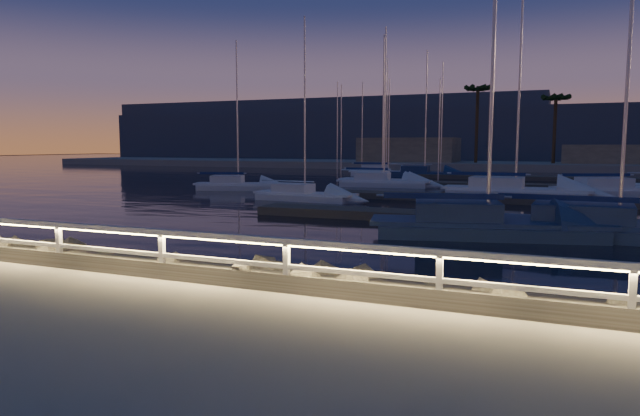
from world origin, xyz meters
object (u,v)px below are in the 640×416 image
at_px(sailboat_k, 617,189).
at_px(sailboat_n, 423,173).
at_px(sailboat_i, 380,180).
at_px(sailboat_m, 381,172).
at_px(sailboat_e, 236,185).
at_px(sailboat_g, 511,190).
at_px(sailboat_b, 481,224).
at_px(sailboat_d, 611,226).
at_px(sailboat_j, 382,182).
at_px(sailboat_f, 302,194).
at_px(guard_rail, 381,260).

xyz_separation_m(sailboat_k, sailboat_n, (-17.24, 17.21, -0.01)).
xyz_separation_m(sailboat_i, sailboat_m, (-4.23, 14.44, 0.00)).
xyz_separation_m(sailboat_e, sailboat_g, (20.12, 1.93, 0.06)).
xyz_separation_m(sailboat_b, sailboat_k, (6.32, 21.50, -0.02)).
relative_size(sailboat_d, sailboat_g, 1.02).
distance_m(sailboat_d, sailboat_j, 26.95).
distance_m(sailboat_g, sailboat_i, 13.07).
bearing_deg(sailboat_f, sailboat_d, -22.86).
xyz_separation_m(sailboat_f, sailboat_i, (0.72, 14.38, 0.05)).
height_order(sailboat_f, sailboat_m, sailboat_m).
distance_m(sailboat_j, sailboat_n, 15.24).
bearing_deg(sailboat_g, sailboat_e, -173.03).
xyz_separation_m(sailboat_i, sailboat_k, (17.73, -3.09, 0.00)).
xyz_separation_m(sailboat_k, sailboat_m, (-21.96, 17.53, -0.00)).
distance_m(sailboat_d, sailboat_m, 42.69).
xyz_separation_m(sailboat_e, sailboat_f, (8.24, -5.65, -0.02)).
xyz_separation_m(sailboat_e, sailboat_n, (9.45, 22.84, 0.02)).
height_order(sailboat_e, sailboat_n, sailboat_n).
relative_size(sailboat_k, sailboat_m, 1.18).
relative_size(sailboat_j, sailboat_k, 0.87).
bearing_deg(sailboat_m, sailboat_d, -67.75).
relative_size(sailboat_b, sailboat_f, 1.32).
xyz_separation_m(sailboat_b, sailboat_d, (4.52, 1.40, -0.02)).
distance_m(guard_rail, sailboat_b, 12.30).
bearing_deg(sailboat_e, sailboat_g, -13.27).
bearing_deg(sailboat_g, sailboat_d, -72.27).
distance_m(guard_rail, sailboat_e, 34.59).
bearing_deg(sailboat_d, sailboat_f, 155.13).
height_order(sailboat_d, sailboat_f, sailboat_d).
height_order(sailboat_b, sailboat_m, sailboat_b).
height_order(guard_rail, sailboat_n, sailboat_n).
bearing_deg(guard_rail, sailboat_j, 106.66).
relative_size(guard_rail, sailboat_g, 2.75).
bearing_deg(sailboat_f, sailboat_m, 101.95).
xyz_separation_m(sailboat_j, sailboat_m, (-4.69, 15.56, 0.02)).
bearing_deg(sailboat_i, sailboat_n, 90.89).
bearing_deg(sailboat_g, sailboat_n, 118.54).
bearing_deg(guard_rail, sailboat_b, 88.75).
height_order(sailboat_f, sailboat_n, sailboat_n).
distance_m(sailboat_d, sailboat_n, 40.38).
bearing_deg(sailboat_e, sailboat_d, -48.89).
xyz_separation_m(sailboat_b, sailboat_i, (-11.42, 24.59, -0.02)).
xyz_separation_m(sailboat_f, sailboat_n, (1.21, 28.50, 0.05)).
xyz_separation_m(guard_rail, sailboat_f, (-11.87, 22.47, -0.98)).
distance_m(sailboat_d, sailboat_k, 20.18).
distance_m(sailboat_e, sailboat_m, 23.64).
relative_size(sailboat_f, sailboat_g, 0.70).
height_order(sailboat_j, sailboat_n, sailboat_n).
relative_size(sailboat_g, sailboat_k, 1.07).
bearing_deg(sailboat_j, sailboat_e, -145.27).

